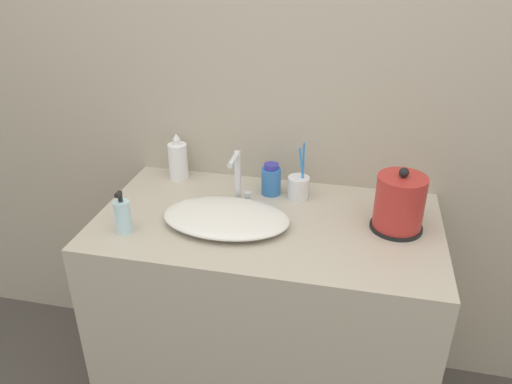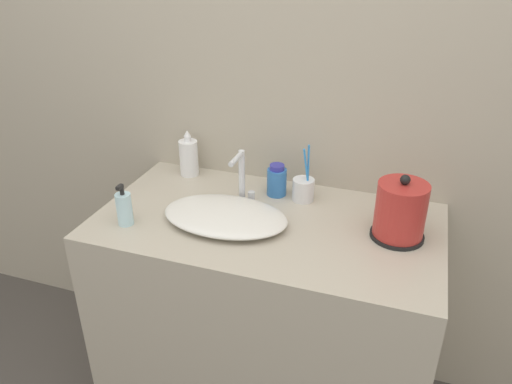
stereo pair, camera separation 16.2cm
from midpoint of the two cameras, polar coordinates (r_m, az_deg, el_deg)
name	(u,v)px [view 2 (the right image)]	position (r m, az deg, el deg)	size (l,w,h in m)	color
wall_back	(297,58)	(1.79, 7.43, 14.91)	(6.00, 0.04, 2.60)	#ADA38E
vanity_counter	(266,317)	(1.91, 3.62, -14.17)	(1.14, 0.62, 0.83)	#B7AD99
sink_basin	(225,216)	(1.63, -0.72, -2.81)	(0.42, 0.27, 0.05)	silver
faucet	(242,176)	(1.72, 1.10, 1.80)	(0.06, 0.11, 0.19)	silver
electric_kettle	(400,213)	(1.61, 18.95, -2.34)	(0.17, 0.17, 0.22)	black
toothbrush_cup	(303,189)	(1.78, 8.05, 0.28)	(0.08, 0.08, 0.21)	silver
lotion_bottle	(124,209)	(1.64, -12.13, -1.95)	(0.05, 0.05, 0.14)	silver
shampoo_bottle	(189,157)	(1.95, -5.35, 3.95)	(0.07, 0.07, 0.18)	white
mouthwash_bottle	(277,181)	(1.80, 4.96, 1.24)	(0.07, 0.07, 0.12)	#3370B7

